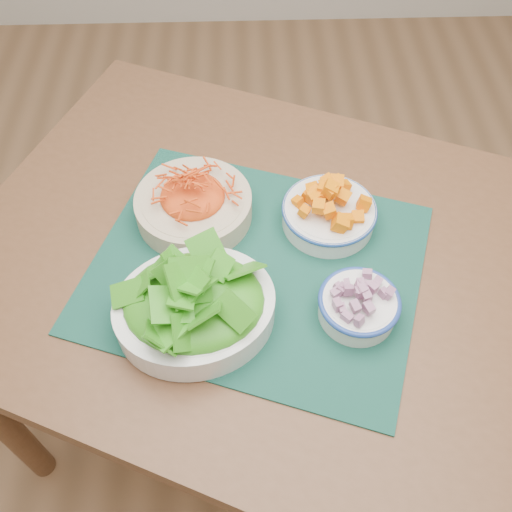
{
  "coord_description": "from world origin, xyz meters",
  "views": [
    {
      "loc": [
        0.05,
        -0.65,
        1.58
      ],
      "look_at": [
        0.07,
        -0.06,
        0.78
      ],
      "focal_mm": 40.0,
      "sensor_mm": 36.0,
      "label": 1
    }
  ],
  "objects": [
    {
      "name": "carrot_bowl",
      "position": [
        -0.05,
        0.07,
        0.79
      ],
      "size": [
        0.28,
        0.28,
        0.09
      ],
      "rotation": [
        0.0,
        0.0,
        -0.38
      ],
      "color": "beige",
      "rests_on": "placemat"
    },
    {
      "name": "lettuce_bowl",
      "position": [
        -0.04,
        -0.16,
        0.81
      ],
      "size": [
        0.31,
        0.28,
        0.12
      ],
      "rotation": [
        0.0,
        0.0,
        0.23
      ],
      "color": "white",
      "rests_on": "placemat"
    },
    {
      "name": "squash_bowl",
      "position": [
        0.2,
        0.04,
        0.79
      ],
      "size": [
        0.21,
        0.21,
        0.08
      ],
      "rotation": [
        0.0,
        0.0,
        -0.23
      ],
      "color": "white",
      "rests_on": "placemat"
    },
    {
      "name": "ground",
      "position": [
        0.0,
        0.0,
        0.0
      ],
      "size": [
        4.0,
        4.0,
        0.0
      ],
      "primitive_type": "plane",
      "color": "#A3764F",
      "rests_on": "ground"
    },
    {
      "name": "placemat",
      "position": [
        0.07,
        -0.06,
        0.75
      ],
      "size": [
        0.69,
        0.63,
        0.0
      ],
      "primitive_type": "cube",
      "rotation": [
        0.0,
        0.0,
        -0.34
      ],
      "color": "#0B2E26",
      "rests_on": "table"
    },
    {
      "name": "table",
      "position": [
        0.16,
        -0.06,
        0.66
      ],
      "size": [
        1.49,
        1.27,
        0.75
      ],
      "rotation": [
        0.0,
        0.0,
        -0.41
      ],
      "color": "brown",
      "rests_on": "ground"
    },
    {
      "name": "onion_bowl",
      "position": [
        0.23,
        -0.16,
        0.79
      ],
      "size": [
        0.14,
        0.14,
        0.07
      ],
      "rotation": [
        0.0,
        0.0,
        -0.14
      ],
      "color": "white",
      "rests_on": "placemat"
    }
  ]
}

